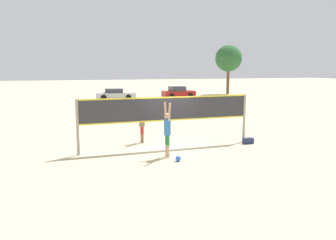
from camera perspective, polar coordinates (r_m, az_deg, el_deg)
The scene contains 9 objects.
ground_plane at distance 14.93m, azimuth -0.00°, elevation -4.87°, with size 200.00×200.00×0.00m, color beige.
volleyball_net at distance 14.63m, azimuth -0.00°, elevation 1.34°, with size 7.99×0.12×2.33m.
player_spiker at distance 13.15m, azimuth -0.12°, elevation -1.46°, with size 0.28×0.72×2.24m.
player_blocker at distance 15.83m, azimuth -4.56°, elevation -0.31°, with size 0.28×0.68×1.98m.
volleyball at distance 12.78m, azimuth 1.79°, elevation -6.72°, with size 0.22×0.22×0.22m.
gear_bag at distance 16.21m, azimuth 13.78°, elevation -3.54°, with size 0.48×0.28×0.27m.
parked_car_near at distance 39.52m, azimuth -9.12°, elevation 4.40°, with size 4.85×2.59×1.27m.
parked_car_mid at distance 41.58m, azimuth 1.79°, elevation 4.79°, with size 4.02×2.03×1.43m.
tree_left_cluster at distance 48.46m, azimuth 10.50°, elevation 10.47°, with size 3.79×3.79×7.01m.
Camera 1 is at (-4.74, -13.71, 3.52)m, focal length 35.00 mm.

